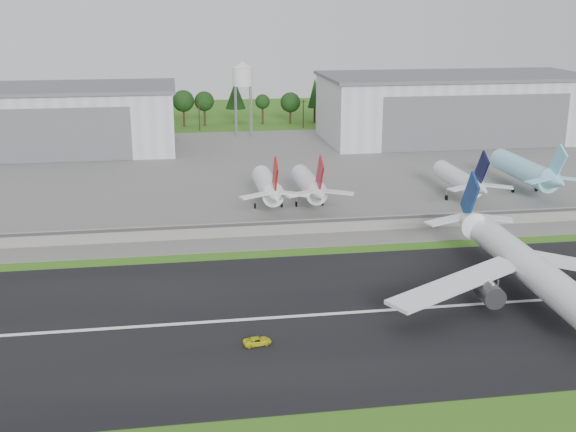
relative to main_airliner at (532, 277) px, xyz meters
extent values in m
plane|color=#2D6B19|center=(-28.96, -9.56, -4.89)|extent=(600.00, 600.00, 0.00)
cube|color=black|center=(-28.96, 0.44, -4.84)|extent=(320.00, 60.00, 0.10)
cube|color=white|center=(-28.96, 0.44, -4.78)|extent=(220.00, 1.00, 0.02)
cube|color=slate|center=(-28.96, 110.44, -4.84)|extent=(320.00, 150.00, 0.10)
cube|color=gray|center=(-28.96, 45.44, -3.14)|extent=(240.00, 0.50, 3.50)
cube|color=#38383A|center=(-28.96, 45.14, -1.89)|extent=(240.00, 0.12, 0.70)
cube|color=silver|center=(-108.96, 155.44, 6.11)|extent=(95.00, 42.00, 22.00)
cube|color=#595B60|center=(-108.96, 155.44, 17.71)|extent=(97.00, 44.00, 1.20)
cube|color=#595B60|center=(-108.96, 134.29, 4.35)|extent=(66.50, 0.30, 18.04)
cube|color=silver|center=(46.04, 155.44, 7.11)|extent=(100.00, 45.00, 24.00)
cube|color=#595B60|center=(46.04, 155.44, 19.71)|extent=(102.00, 47.00, 1.20)
cube|color=#595B60|center=(46.04, 132.79, 5.19)|extent=(70.00, 0.30, 19.68)
cylinder|color=#99999E|center=(-36.96, 172.44, 5.11)|extent=(0.50, 0.50, 20.00)
cylinder|color=#99999E|center=(-30.96, 178.44, 5.11)|extent=(0.50, 0.50, 20.00)
cylinder|color=silver|center=(-33.96, 175.44, 18.61)|extent=(8.00, 8.00, 7.00)
cone|color=silver|center=(-33.96, 175.44, 23.31)|extent=(8.40, 8.40, 2.40)
cylinder|color=white|center=(-0.02, 0.44, 1.31)|extent=(7.69, 44.21, 5.80)
cone|color=white|center=(-1.16, 26.91, 2.51)|extent=(5.89, 9.23, 5.51)
cube|color=navy|center=(-1.14, 26.41, 7.81)|extent=(0.91, 9.55, 11.13)
cube|color=white|center=(3.86, 26.63, 2.91)|extent=(9.55, 6.15, 0.98)
cube|color=white|center=(-14.92, -2.21, 0.51)|extent=(27.62, 17.02, 2.65)
cylinder|color=#333338|center=(-9.36, -3.47, -1.09)|extent=(4.03, 5.66, 3.80)
cube|color=white|center=(-6.13, 26.20, 2.91)|extent=(9.53, 5.49, 0.98)
cube|color=#99999E|center=(0.15, -3.56, -3.19)|extent=(11.28, 30.40, 3.20)
cylinder|color=black|center=(-4.64, 3.24, -4.04)|extent=(0.46, 1.52, 1.50)
imported|color=yellow|center=(-49.97, -9.11, -4.18)|extent=(4.73, 2.77, 1.24)
cylinder|color=white|center=(-38.04, 70.44, 0.78)|extent=(5.35, 24.00, 5.35)
cone|color=white|center=(-38.04, 54.94, 1.78)|extent=(5.08, 7.00, 5.08)
cube|color=#A50D0C|center=(-38.04, 55.44, 6.58)|extent=(0.45, 8.59, 10.02)
cylinder|color=#99999E|center=(-41.54, 68.44, -3.39)|extent=(0.32, 0.32, 3.00)
cylinder|color=#99999E|center=(-34.54, 68.44, -3.39)|extent=(0.32, 0.32, 3.00)
cylinder|color=black|center=(-41.54, 68.44, -4.09)|extent=(0.40, 1.40, 1.40)
cylinder|color=white|center=(-27.15, 70.44, 0.73)|extent=(5.25, 24.00, 5.25)
cone|color=white|center=(-27.15, 54.94, 1.73)|extent=(4.99, 7.00, 4.99)
cube|color=#9F0C19|center=(-27.15, 55.44, 6.53)|extent=(0.45, 8.59, 10.02)
cylinder|color=#99999E|center=(-30.65, 68.44, -3.39)|extent=(0.32, 0.32, 3.00)
cylinder|color=#99999E|center=(-23.65, 68.44, -3.39)|extent=(0.32, 0.32, 3.00)
cylinder|color=black|center=(-30.65, 68.44, -4.09)|extent=(0.40, 1.40, 1.40)
cylinder|color=white|center=(14.05, 70.44, 0.64)|extent=(5.06, 24.00, 5.06)
cone|color=white|center=(14.05, 54.94, 1.64)|extent=(4.81, 7.00, 4.81)
cube|color=#080932|center=(14.05, 55.44, 6.44)|extent=(0.45, 8.59, 10.02)
cylinder|color=#99999E|center=(10.55, 68.44, -3.39)|extent=(0.32, 0.32, 3.00)
cylinder|color=#99999E|center=(17.55, 68.44, -3.39)|extent=(0.32, 0.32, 3.00)
cylinder|color=black|center=(10.55, 68.44, -4.09)|extent=(0.40, 1.40, 1.40)
cylinder|color=#93E2FF|center=(35.62, 75.44, 1.21)|extent=(6.20, 30.00, 6.20)
cone|color=#93E2FF|center=(35.62, 56.94, 2.21)|extent=(5.89, 7.00, 5.89)
cube|color=#7CDFFF|center=(35.62, 57.44, 7.01)|extent=(0.45, 8.59, 10.02)
cylinder|color=#99999E|center=(32.12, 73.44, -3.39)|extent=(0.32, 0.32, 3.00)
cylinder|color=#99999E|center=(39.12, 73.44, -3.39)|extent=(0.32, 0.32, 3.00)
cylinder|color=black|center=(32.12, 73.44, -4.09)|extent=(0.40, 1.40, 1.40)
camera|label=1|loc=(-61.24, -110.89, 46.46)|focal=45.00mm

